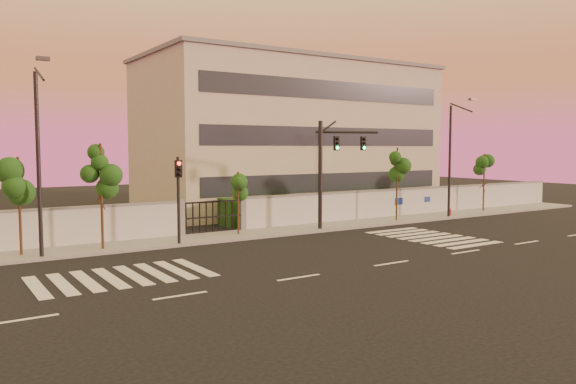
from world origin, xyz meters
TOP-DOWN VIEW (x-y plane):
  - ground at (0.00, 0.00)m, footprint 120.00×120.00m
  - sidewalk at (0.00, 10.50)m, footprint 60.00×3.00m
  - perimeter_wall at (0.10, 12.00)m, footprint 60.00×0.36m
  - hedge_row at (1.17, 14.74)m, footprint 41.00×4.25m
  - institutional_building at (9.00, 21.99)m, footprint 24.40×12.40m
  - road_markings at (-1.58, 3.76)m, footprint 57.00×7.62m
  - street_tree_b at (-13.59, 10.50)m, footprint 1.62×1.29m
  - street_tree_c at (-9.97, 9.96)m, footprint 1.62×1.29m
  - street_tree_d at (-2.11, 10.45)m, footprint 1.32×1.05m
  - street_tree_e at (9.99, 9.99)m, footprint 1.43×1.14m
  - street_tree_f at (19.91, 10.49)m, footprint 1.43×1.14m
  - traffic_signal_main at (4.01, 9.61)m, footprint 4.22×1.44m
  - traffic_signal_secondary at (-6.24, 9.29)m, footprint 0.36×0.35m
  - streetlight_west at (-12.90, 9.30)m, footprint 0.54×2.16m
  - streetlight_east at (14.66, 9.27)m, footprint 0.51×2.06m
  - fire_hydrant at (15.36, 9.94)m, footprint 0.27×0.25m

SIDE VIEW (x-z plane):
  - ground at x=0.00m, z-range 0.00..0.00m
  - road_markings at x=-1.58m, z-range 0.00..0.02m
  - sidewalk at x=0.00m, z-range 0.00..0.15m
  - fire_hydrant at x=15.36m, z-range 0.00..0.68m
  - hedge_row at x=1.17m, z-range -0.08..1.72m
  - perimeter_wall at x=0.10m, z-range -0.03..2.17m
  - street_tree_d at x=-2.11m, z-range 0.89..4.66m
  - traffic_signal_secondary at x=-6.24m, z-range 0.63..5.31m
  - street_tree_f at x=19.91m, z-range 1.10..5.76m
  - street_tree_b at x=-13.59m, z-range 1.12..5.85m
  - street_tree_e at x=9.99m, z-range 1.21..6.37m
  - street_tree_c at x=-9.97m, z-range 1.26..6.63m
  - traffic_signal_main at x=4.01m, z-range 0.90..7.68m
  - streetlight_east at x=14.66m, z-range 0.35..8.90m
  - streetlight_west at x=-12.90m, z-range 0.36..9.33m
  - institutional_building at x=9.00m, z-range 0.03..12.28m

